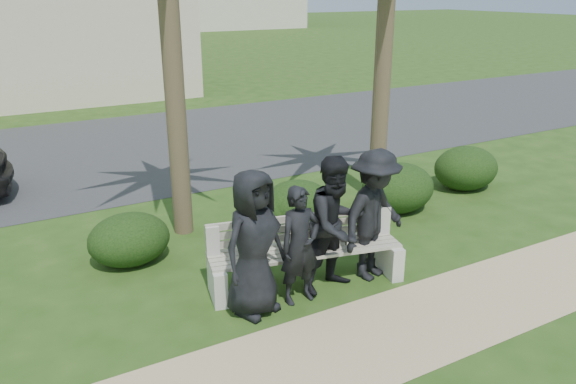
% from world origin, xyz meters
% --- Properties ---
extents(ground, '(160.00, 160.00, 0.00)m').
position_xyz_m(ground, '(0.00, 0.00, 0.00)').
color(ground, '#234112').
rests_on(ground, ground).
extents(footpath, '(30.00, 1.60, 0.01)m').
position_xyz_m(footpath, '(0.00, -1.80, 0.00)').
color(footpath, tan).
rests_on(footpath, ground).
extents(asphalt_street, '(160.00, 8.00, 0.01)m').
position_xyz_m(asphalt_street, '(0.00, 8.00, 0.00)').
color(asphalt_street, '#2D2D30').
rests_on(asphalt_street, ground).
extents(park_bench, '(2.82, 1.19, 0.94)m').
position_xyz_m(park_bench, '(-1.03, -0.26, 0.42)').
color(park_bench, gray).
rests_on(park_bench, ground).
extents(man_a, '(1.07, 0.87, 1.90)m').
position_xyz_m(man_a, '(-1.95, -0.55, 0.95)').
color(man_a, black).
rests_on(man_a, ground).
extents(man_b, '(0.60, 0.40, 1.60)m').
position_xyz_m(man_b, '(-1.32, -0.60, 0.80)').
color(man_b, black).
rests_on(man_b, ground).
extents(man_c, '(1.02, 0.85, 1.89)m').
position_xyz_m(man_c, '(-0.72, -0.54, 0.95)').
color(man_c, black).
rests_on(man_c, ground).
extents(man_d, '(1.38, 1.04, 1.89)m').
position_xyz_m(man_d, '(-0.08, -0.54, 0.95)').
color(man_d, black).
rests_on(man_d, ground).
extents(hedge_a, '(1.22, 1.01, 0.80)m').
position_xyz_m(hedge_a, '(-2.99, 1.61, 0.40)').
color(hedge_a, black).
rests_on(hedge_a, ground).
extents(hedge_c, '(1.11, 0.92, 0.73)m').
position_xyz_m(hedge_c, '(-0.28, 1.66, 0.36)').
color(hedge_c, black).
rests_on(hedge_c, ground).
extents(hedge_d, '(1.27, 1.05, 0.83)m').
position_xyz_m(hedge_d, '(-0.08, 1.61, 0.41)').
color(hedge_d, black).
rests_on(hedge_d, ground).
extents(hedge_e, '(1.42, 1.17, 0.93)m').
position_xyz_m(hedge_e, '(1.91, 1.30, 0.46)').
color(hedge_e, black).
rests_on(hedge_e, ground).
extents(hedge_f, '(1.39, 1.15, 0.90)m').
position_xyz_m(hedge_f, '(3.94, 1.58, 0.45)').
color(hedge_f, black).
rests_on(hedge_f, ground).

